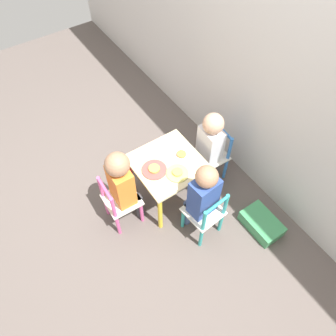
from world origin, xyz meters
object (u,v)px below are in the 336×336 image
object	(u,v)px
plate_right	(177,173)
plate_front	(154,169)
plate_back	(181,155)
kids_table	(168,169)
storage_bin	(262,224)
child_right	(202,195)
chair_pink	(119,202)
chair_teal	(205,214)
child_front	(123,182)
child_back	(209,143)
chair_blue	(212,155)

from	to	relation	value
plate_right	plate_front	xyz separation A→B (m)	(-0.13, -0.13, -0.00)
plate_back	plate_right	distance (m)	0.18
kids_table	storage_bin	size ratio (longest dim) A/B	1.56
plate_front	child_right	bearing A→B (deg)	22.67
chair_pink	plate_front	xyz separation A→B (m)	(0.01, 0.32, 0.20)
chair_teal	child_front	xyz separation A→B (m)	(-0.46, -0.43, 0.23)
plate_right	child_back	bearing A→B (deg)	105.50
kids_table	plate_front	world-z (taller)	plate_front
chair_teal	plate_front	size ratio (longest dim) A/B	2.72
chair_blue	child_back	xyz separation A→B (m)	(-0.00, -0.06, 0.20)
child_right	plate_right	world-z (taller)	child_right
storage_bin	kids_table	bearing A→B (deg)	-146.77
chair_blue	storage_bin	world-z (taller)	chair_blue
kids_table	plate_back	xyz separation A→B (m)	(0.00, 0.13, 0.08)
chair_teal	child_back	size ratio (longest dim) A/B	0.70
plate_back	plate_right	xyz separation A→B (m)	(0.13, -0.13, 0.00)
kids_table	plate_front	size ratio (longest dim) A/B	2.70
kids_table	chair_teal	distance (m)	0.46
child_right	storage_bin	xyz separation A→B (m)	(0.31, 0.42, -0.41)
kids_table	plate_front	xyz separation A→B (m)	(-0.00, -0.13, 0.08)
child_right	plate_right	xyz separation A→B (m)	(-0.26, -0.03, -0.01)
child_back	storage_bin	xyz separation A→B (m)	(0.67, 0.07, -0.40)
plate_front	child_front	bearing A→B (deg)	-92.76
kids_table	child_front	world-z (taller)	child_front
child_back	plate_back	distance (m)	0.26
child_front	storage_bin	distance (m)	1.18
chair_teal	child_back	world-z (taller)	child_back
child_right	plate_front	xyz separation A→B (m)	(-0.39, -0.16, -0.01)
plate_front	plate_right	bearing A→B (deg)	45.00
child_right	child_front	distance (m)	0.58
child_back	chair_teal	bearing A→B (deg)	-36.24
plate_back	chair_teal	bearing A→B (deg)	-10.98
child_back	kids_table	bearing A→B (deg)	-90.00
chair_pink	plate_right	world-z (taller)	chair_pink
kids_table	child_front	distance (m)	0.40
storage_bin	child_back	bearing A→B (deg)	-174.36
kids_table	child_back	distance (m)	0.39
plate_right	chair_pink	bearing A→B (deg)	-107.50
chair_teal	chair_pink	size ratio (longest dim) A/B	1.00
chair_teal	plate_front	bearing A→B (deg)	-74.64
plate_back	plate_front	world-z (taller)	same
child_back	storage_bin	distance (m)	0.78
chair_blue	plate_right	world-z (taller)	chair_blue
plate_right	chair_blue	bearing A→B (deg)	103.12
child_back	plate_front	distance (m)	0.51
child_right	storage_bin	size ratio (longest dim) A/B	2.36
child_back	plate_front	size ratio (longest dim) A/B	3.90
plate_back	kids_table	bearing A→B (deg)	-90.00
chair_pink	child_back	xyz separation A→B (m)	(0.03, 0.83, 0.20)
child_right	kids_table	bearing A→B (deg)	-90.00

